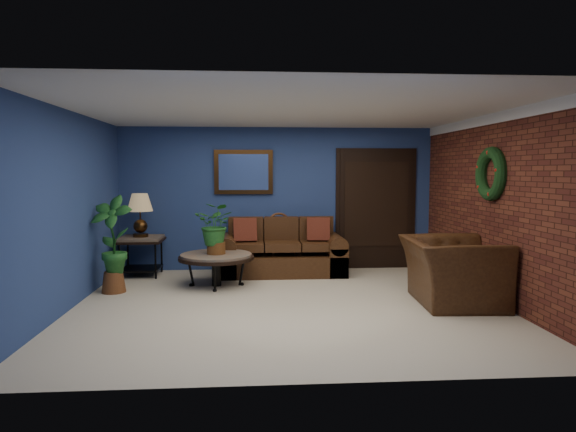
{
  "coord_description": "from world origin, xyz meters",
  "views": [
    {
      "loc": [
        -0.48,
        -6.53,
        1.74
      ],
      "look_at": [
        0.04,
        0.55,
        1.11
      ],
      "focal_mm": 32.0,
      "sensor_mm": 36.0,
      "label": 1
    }
  ],
  "objects": [
    {
      "name": "floor",
      "position": [
        0.0,
        0.0,
        0.0
      ],
      "size": [
        5.5,
        5.5,
        0.0
      ],
      "primitive_type": "plane",
      "color": "beige",
      "rests_on": "ground"
    },
    {
      "name": "tall_plant",
      "position": [
        -2.45,
        0.88,
        0.75
      ],
      "size": [
        0.71,
        0.59,
        1.4
      ],
      "color": "brown",
      "rests_on": "ground"
    },
    {
      "name": "wall_left",
      "position": [
        -2.75,
        0.0,
        1.25
      ],
      "size": [
        0.04,
        5.0,
        2.5
      ],
      "primitive_type": "cube",
      "color": "navy",
      "rests_on": "ground"
    },
    {
      "name": "wall_mirror",
      "position": [
        -0.6,
        2.46,
        1.72
      ],
      "size": [
        1.02,
        0.06,
        0.77
      ],
      "primitive_type": "cube",
      "color": "#3C2410",
      "rests_on": "wall_back"
    },
    {
      "name": "wall_right_brick",
      "position": [
        2.75,
        0.0,
        1.25
      ],
      "size": [
        0.04,
        5.0,
        2.5
      ],
      "primitive_type": "cube",
      "color": "#602B1B",
      "rests_on": "ground"
    },
    {
      "name": "end_table",
      "position": [
        -2.3,
        2.05,
        0.5
      ],
      "size": [
        0.72,
        0.72,
        0.65
      ],
      "color": "#534E48",
      "rests_on": "ground"
    },
    {
      "name": "sofa",
      "position": [
        0.04,
        2.08,
        0.31
      ],
      "size": [
        2.11,
        0.91,
        0.95
      ],
      "color": "#442813",
      "rests_on": "ground"
    },
    {
      "name": "side_chair",
      "position": [
        0.02,
        2.12,
        0.58
      ],
      "size": [
        0.51,
        0.51,
        1.03
      ],
      "rotation": [
        0.0,
        0.0,
        0.18
      ],
      "color": "#572C19",
      "rests_on": "ground"
    },
    {
      "name": "wall_back",
      "position": [
        0.0,
        2.5,
        1.25
      ],
      "size": [
        5.5,
        0.04,
        2.5
      ],
      "primitive_type": "cube",
      "color": "navy",
      "rests_on": "ground"
    },
    {
      "name": "armchair",
      "position": [
        2.15,
        -0.07,
        0.43
      ],
      "size": [
        1.23,
        1.38,
        0.85
      ],
      "primitive_type": "imported",
      "rotation": [
        0.0,
        0.0,
        1.51
      ],
      "color": "#442813",
      "rests_on": "ground"
    },
    {
      "name": "closet_door",
      "position": [
        1.75,
        2.47,
        1.05
      ],
      "size": [
        1.44,
        0.06,
        2.18
      ],
      "primitive_type": "cube",
      "color": "black",
      "rests_on": "wall_back"
    },
    {
      "name": "crown_molding",
      "position": [
        2.72,
        0.0,
        2.43
      ],
      "size": [
        0.03,
        5.0,
        0.14
      ],
      "primitive_type": "cube",
      "color": "white",
      "rests_on": "wall_right_brick"
    },
    {
      "name": "table_lamp",
      "position": [
        -2.3,
        2.05,
        1.1
      ],
      "size": [
        0.42,
        0.42,
        0.69
      ],
      "color": "#3C2410",
      "rests_on": "end_table"
    },
    {
      "name": "coffee_plant",
      "position": [
        -1.0,
        1.2,
        0.92
      ],
      "size": [
        0.71,
        0.66,
        0.77
      ],
      "color": "brown",
      "rests_on": "coffee_table"
    },
    {
      "name": "floor_plant",
      "position": [
        2.35,
        1.04,
        0.39
      ],
      "size": [
        0.39,
        0.34,
        0.77
      ],
      "color": "brown",
      "rests_on": "ground"
    },
    {
      "name": "coffee_table",
      "position": [
        -1.0,
        1.2,
        0.43
      ],
      "size": [
        1.14,
        1.14,
        0.49
      ],
      "rotation": [
        0.0,
        0.0,
        -0.32
      ],
      "color": "#534E48",
      "rests_on": "ground"
    },
    {
      "name": "ceiling",
      "position": [
        0.0,
        0.0,
        2.5
      ],
      "size": [
        5.5,
        5.0,
        0.02
      ],
      "primitive_type": "cube",
      "color": "silver",
      "rests_on": "wall_back"
    },
    {
      "name": "wreath",
      "position": [
        2.69,
        0.05,
        1.7
      ],
      "size": [
        0.16,
        0.72,
        0.72
      ],
      "primitive_type": "torus",
      "rotation": [
        0.0,
        1.57,
        0.0
      ],
      "color": "black",
      "rests_on": "wall_right_brick"
    }
  ]
}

